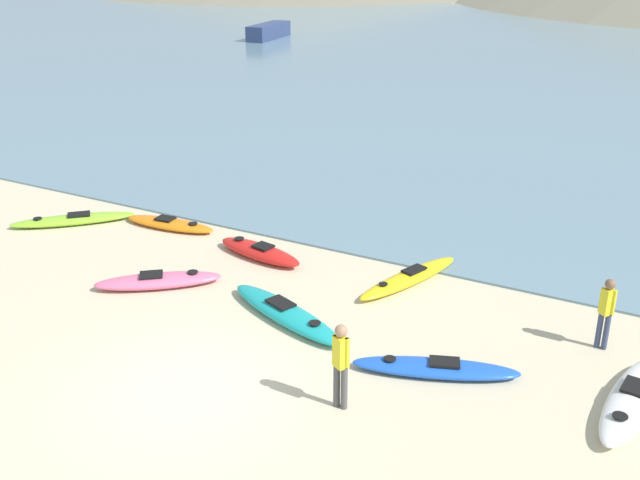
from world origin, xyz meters
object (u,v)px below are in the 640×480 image
(kayak_on_sand_0, at_px, (73,220))
(kayak_on_sand_7, at_px, (286,313))
(kayak_on_sand_1, at_px, (170,224))
(kayak_on_sand_2, at_px, (158,281))
(kayak_on_sand_6, at_px, (260,252))
(person_near_waterline, at_px, (606,309))
(kayak_on_sand_3, at_px, (409,278))
(kayak_on_sand_5, at_px, (436,368))
(moored_boat_1, at_px, (269,31))
(kayak_on_sand_4, at_px, (631,400))
(person_near_foreground, at_px, (341,361))

(kayak_on_sand_0, height_order, kayak_on_sand_7, kayak_on_sand_7)
(kayak_on_sand_1, relative_size, kayak_on_sand_2, 1.04)
(kayak_on_sand_6, relative_size, person_near_waterline, 1.78)
(kayak_on_sand_6, bearing_deg, kayak_on_sand_7, -47.55)
(kayak_on_sand_0, height_order, kayak_on_sand_2, kayak_on_sand_2)
(kayak_on_sand_3, distance_m, kayak_on_sand_7, 3.43)
(kayak_on_sand_3, relative_size, kayak_on_sand_7, 0.95)
(kayak_on_sand_2, bearing_deg, kayak_on_sand_5, -3.32)
(kayak_on_sand_6, xyz_separation_m, moored_boat_1, (-22.30, 35.63, 0.45))
(kayak_on_sand_2, height_order, kayak_on_sand_7, kayak_on_sand_7)
(kayak_on_sand_1, bearing_deg, kayak_on_sand_0, -157.74)
(kayak_on_sand_7, distance_m, person_near_waterline, 6.58)
(kayak_on_sand_5, height_order, kayak_on_sand_6, kayak_on_sand_6)
(kayak_on_sand_1, height_order, kayak_on_sand_7, kayak_on_sand_7)
(kayak_on_sand_0, relative_size, kayak_on_sand_4, 0.92)
(kayak_on_sand_0, bearing_deg, kayak_on_sand_1, 22.26)
(kayak_on_sand_1, distance_m, person_near_foreground, 9.86)
(kayak_on_sand_3, xyz_separation_m, person_near_waterline, (4.57, -0.96, 0.75))
(kayak_on_sand_4, bearing_deg, kayak_on_sand_1, 167.11)
(kayak_on_sand_1, distance_m, person_near_waterline, 11.99)
(kayak_on_sand_2, bearing_deg, kayak_on_sand_1, 125.25)
(kayak_on_sand_7, xyz_separation_m, person_near_waterline, (6.21, 2.06, 0.72))
(kayak_on_sand_6, bearing_deg, kayak_on_sand_2, -114.59)
(kayak_on_sand_5, bearing_deg, kayak_on_sand_2, 176.68)
(moored_boat_1, bearing_deg, kayak_on_sand_2, -61.08)
(moored_boat_1, bearing_deg, kayak_on_sand_5, -53.83)
(person_near_waterline, bearing_deg, kayak_on_sand_1, 175.11)
(kayak_on_sand_7, distance_m, moored_boat_1, 45.42)
(person_near_waterline, xyz_separation_m, moored_boat_1, (-30.83, 36.11, -0.26))
(kayak_on_sand_1, xyz_separation_m, person_near_waterline, (11.92, -1.02, 0.76))
(kayak_on_sand_7, xyz_separation_m, moored_boat_1, (-24.62, 38.17, 0.46))
(kayak_on_sand_1, bearing_deg, moored_boat_1, 118.31)
(kayak_on_sand_4, bearing_deg, kayak_on_sand_7, -178.71)
(kayak_on_sand_2, xyz_separation_m, kayak_on_sand_5, (7.13, -0.41, -0.03))
(kayak_on_sand_2, relative_size, person_near_waterline, 1.80)
(kayak_on_sand_2, distance_m, kayak_on_sand_4, 10.55)
(kayak_on_sand_7, bearing_deg, person_near_waterline, 18.34)
(kayak_on_sand_1, bearing_deg, kayak_on_sand_3, -0.47)
(kayak_on_sand_4, height_order, kayak_on_sand_7, kayak_on_sand_4)
(kayak_on_sand_5, height_order, moored_boat_1, moored_boat_1)
(kayak_on_sand_4, relative_size, person_near_foreground, 1.95)
(person_near_foreground, relative_size, person_near_waterline, 1.07)
(kayak_on_sand_6, bearing_deg, moored_boat_1, 122.04)
(kayak_on_sand_4, distance_m, kayak_on_sand_5, 3.48)
(kayak_on_sand_6, bearing_deg, person_near_foreground, -44.95)
(kayak_on_sand_3, bearing_deg, kayak_on_sand_6, -173.13)
(kayak_on_sand_1, bearing_deg, kayak_on_sand_6, -9.00)
(kayak_on_sand_3, xyz_separation_m, kayak_on_sand_5, (1.98, -3.48, -0.01))
(kayak_on_sand_5, bearing_deg, kayak_on_sand_6, 153.21)
(kayak_on_sand_4, distance_m, moored_boat_1, 49.47)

